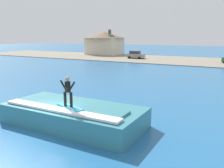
{
  "coord_description": "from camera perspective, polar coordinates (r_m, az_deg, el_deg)",
  "views": [
    {
      "loc": [
        9.41,
        -9.81,
        5.26
      ],
      "look_at": [
        0.73,
        5.96,
        1.64
      ],
      "focal_mm": 38.31,
      "sensor_mm": 36.0,
      "label": 1
    }
  ],
  "objects": [
    {
      "name": "house_with_chimney",
      "position": [
        69.46,
        -1.8,
        10.11
      ],
      "size": [
        11.52,
        11.52,
        7.01
      ],
      "color": "beige",
      "rests_on": "ground_plane"
    },
    {
      "name": "car_near_shore",
      "position": [
        56.54,
        5.68,
        6.94
      ],
      "size": [
        3.88,
        2.25,
        1.86
      ],
      "color": "gray",
      "rests_on": "ground_plane"
    },
    {
      "name": "shoreline_bank",
      "position": [
        54.08,
        18.76,
        5.25
      ],
      "size": [
        120.0,
        19.07,
        0.12
      ],
      "color": "gray",
      "rests_on": "ground_plane"
    },
    {
      "name": "surfer",
      "position": [
        13.45,
        -10.52,
        -1.39
      ],
      "size": [
        1.04,
        0.32,
        1.71
      ],
      "color": "black",
      "rests_on": "surfboard"
    },
    {
      "name": "wave_crest",
      "position": [
        14.67,
        -9.35,
        -7.22
      ],
      "size": [
        8.52,
        3.84,
        1.32
      ],
      "color": "teal",
      "rests_on": "ground_plane"
    },
    {
      "name": "ground_plane",
      "position": [
        14.58,
        -14.17,
        -10.13
      ],
      "size": [
        260.0,
        260.0,
        0.0
      ],
      "primitive_type": "plane",
      "color": "#246399"
    },
    {
      "name": "surfboard",
      "position": [
        13.72,
        -10.01,
        -5.37
      ],
      "size": [
        2.06,
        1.1,
        0.06
      ],
      "color": "#33A5CC",
      "rests_on": "wave_crest"
    },
    {
      "name": "tree_tall_bare",
      "position": [
        66.28,
        -0.45,
        10.5
      ],
      "size": [
        2.76,
        2.76,
        5.71
      ],
      "color": "brown",
      "rests_on": "ground_plane"
    }
  ]
}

